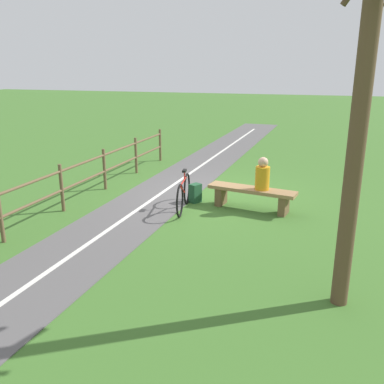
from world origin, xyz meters
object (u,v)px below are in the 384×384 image
Objects in this scene: bicycle at (184,194)px; tree_far_right at (358,141)px; person_seated at (262,175)px; bench at (252,194)px; backpack at (195,193)px.

tree_far_right reaches higher than bicycle.
person_seated is at bearing -65.83° from tree_far_right.
person_seated is 0.44× the size of bicycle.
tree_far_right is (-3.36, 3.16, 1.93)m from bicycle.
bench is 2.79× the size of person_seated.
bench is at bearing 100.09° from bicycle.
person_seated reaches higher than bicycle.
person_seated is at bearing 174.21° from backpack.
bicycle is 0.33× the size of tree_far_right.
backpack is 0.09× the size of tree_far_right.
tree_far_right is (-3.27, 3.78, 2.10)m from backpack.
backpack is at bearing -49.18° from tree_far_right.
tree_far_right reaches higher than bench.
bench reaches higher than backpack.
person_seated is at bearing -180.00° from bench.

